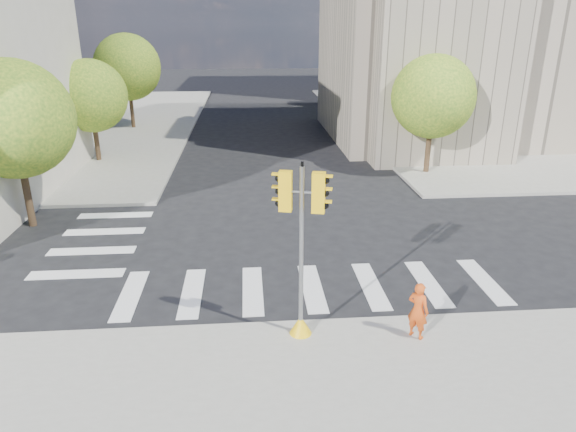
% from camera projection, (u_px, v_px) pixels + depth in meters
% --- Properties ---
extents(ground, '(160.00, 160.00, 0.00)m').
position_uv_depth(ground, '(308.00, 260.00, 17.40)').
color(ground, black).
rests_on(ground, ground).
extents(sidewalk_far_right, '(28.00, 40.00, 0.15)m').
position_uv_depth(sidewalk_far_right, '(507.00, 118.00, 43.16)').
color(sidewalk_far_right, gray).
rests_on(sidewalk_far_right, ground).
extents(sidewalk_far_left, '(28.00, 40.00, 0.15)m').
position_uv_depth(sidewalk_far_left, '(15.00, 125.00, 40.13)').
color(sidewalk_far_left, gray).
rests_on(sidewalk_far_left, ground).
extents(civic_building, '(26.00, 16.00, 19.39)m').
position_uv_depth(civic_building, '(510.00, 28.00, 33.88)').
color(civic_building, gray).
rests_on(civic_building, ground).
extents(tree_lw_near, '(4.40, 4.40, 6.41)m').
position_uv_depth(tree_lw_near, '(13.00, 119.00, 18.87)').
color(tree_lw_near, '#382616').
rests_on(tree_lw_near, ground).
extents(tree_lw_mid, '(4.00, 4.00, 5.77)m').
position_uv_depth(tree_lw_mid, '(91.00, 96.00, 28.35)').
color(tree_lw_mid, '#382616').
rests_on(tree_lw_mid, ground).
extents(tree_lw_far, '(4.80, 4.80, 6.95)m').
position_uv_depth(tree_lw_far, '(127.00, 67.00, 37.41)').
color(tree_lw_far, '#382616').
rests_on(tree_lw_far, ground).
extents(tree_re_near, '(4.20, 4.20, 6.16)m').
position_uv_depth(tree_re_near, '(433.00, 97.00, 25.88)').
color(tree_re_near, '#382616').
rests_on(tree_re_near, ground).
extents(tree_re_mid, '(4.60, 4.60, 6.66)m').
position_uv_depth(tree_re_mid, '(376.00, 71.00, 36.98)').
color(tree_re_mid, '#382616').
rests_on(tree_re_mid, ground).
extents(tree_re_far, '(4.00, 4.00, 5.88)m').
position_uv_depth(tree_re_far, '(345.00, 65.00, 48.35)').
color(tree_re_far, '#382616').
rests_on(tree_re_far, ground).
extents(lamp_near, '(0.35, 0.18, 8.11)m').
position_uv_depth(lamp_near, '(419.00, 78.00, 29.47)').
color(lamp_near, black).
rests_on(lamp_near, sidewalk_far_right).
extents(lamp_far, '(0.35, 0.18, 8.11)m').
position_uv_depth(lamp_far, '(365.00, 62.00, 42.53)').
color(lamp_far, black).
rests_on(lamp_far, sidewalk_far_right).
extents(traffic_signal, '(1.08, 0.56, 4.47)m').
position_uv_depth(traffic_signal, '(301.00, 266.00, 12.33)').
color(traffic_signal, yellow).
rests_on(traffic_signal, sidewalk_near).
extents(photographer, '(0.64, 0.64, 1.50)m').
position_uv_depth(photographer, '(418.00, 310.00, 12.60)').
color(photographer, '#D84C14').
rests_on(photographer, sidewalk_near).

